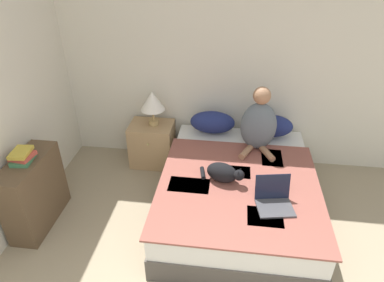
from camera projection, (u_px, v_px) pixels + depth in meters
The scene contains 11 objects.
wall_back at pixel (235, 65), 3.99m from camera, with size 5.16×0.05×2.55m.
bed at pixel (238, 193), 3.62m from camera, with size 1.57×1.99×0.50m.
pillow_near at pixel (213, 122), 4.15m from camera, with size 0.54×0.30×0.26m.
pillow_far at pixel (270, 126), 4.07m from camera, with size 0.54×0.30×0.26m.
person_sitting at pixel (259, 124), 3.73m from camera, with size 0.40×0.38×0.74m.
cat_tabby at pixel (224, 173), 3.34m from camera, with size 0.45×0.29×0.19m.
laptop_open at pixel (274, 200), 3.06m from camera, with size 0.37×0.35×0.26m.
nightstand at pixel (153, 144), 4.39m from camera, with size 0.54×0.43×0.56m.
table_lamp at pixel (153, 102), 4.09m from camera, with size 0.30×0.30×0.44m.
bookshelf at pixel (35, 192), 3.42m from camera, with size 0.29×0.75×0.77m.
book_stack_top at pixel (22, 156), 3.19m from camera, with size 0.21×0.24×0.12m.
Camera 1 is at (-0.00, -0.49, 2.62)m, focal length 32.00 mm.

